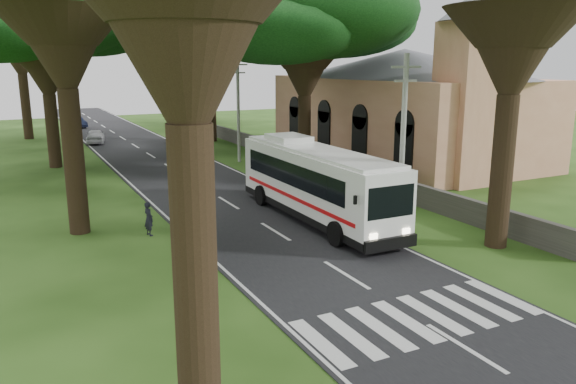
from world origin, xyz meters
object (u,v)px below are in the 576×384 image
Objects in this scene: distant_car_a at (95,136)px; distant_car_b at (76,122)px; pole_far at (169,94)px; coach_bus at (316,182)px; pole_near at (403,139)px; pole_mid at (238,108)px; pedestrian at (149,219)px; church at (405,97)px.

distant_car_b is at bearing -79.24° from distant_car_a.
coach_bus is (-2.80, -36.95, -2.27)m from pole_far.
pole_near is 1.00× the size of pole_far.
pole_near is at bearing 114.29° from distant_car_a.
pole_mid is (0.00, 20.00, 0.00)m from pole_near.
coach_bus is (-2.80, -16.95, -2.27)m from pole_mid.
distant_car_a is at bearing -103.62° from distant_car_b.
pedestrian is at bearing -106.70° from pole_far.
church reaches higher than pole_mid.
pedestrian reaches higher than distant_car_a.
pole_near is 12.02m from pedestrian.
pole_mid is 31.43m from distant_car_b.
distant_car_a is at bearing -151.24° from pole_far.
pole_mid is 20.00m from pole_far.
distant_car_b is at bearing 121.16° from church.
coach_bus is (-15.16, -12.50, -3.00)m from church.
distant_car_b is (-8.50, 50.05, -3.53)m from pole_near.
pole_near is 4.72m from coach_bus.
coach_bus reaches higher than distant_car_a.
pole_mid and pole_far have the same top height.
pole_far is at bearing 90.00° from pole_near.
pedestrian reaches higher than distant_car_b.
pedestrian is (-10.77, -15.88, -3.41)m from pole_mid.
pole_mid is (-12.36, 4.45, -0.73)m from church.
church is 40.55m from distant_car_b.
pole_near and pole_far have the same top height.
pole_far is at bearing 85.88° from coach_bus.
distant_car_a is (-5.70, 32.29, -1.20)m from coach_bus.
pole_near reaches higher than pedestrian.
pole_near is 5.18× the size of pedestrian.
coach_bus is at bearing -94.33° from pole_far.
pole_near and pole_mid have the same top height.
pole_near is (-12.36, -15.55, -0.73)m from church.
distant_car_a is at bearing 136.51° from church.
pole_far is at bearing -140.48° from distant_car_a.
distant_car_a is 2.58× the size of pedestrian.
pole_mid is at bearing 90.00° from pole_near.
coach_bus is at bearing 110.77° from distant_car_a.
coach_bus is 3.19× the size of distant_car_b.
pole_near is at bearing -90.00° from pole_mid.
pole_near is 20.00m from pole_mid.
coach_bus is at bearing 132.57° from pole_near.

